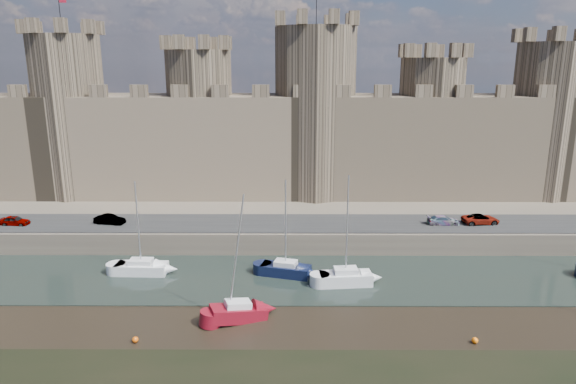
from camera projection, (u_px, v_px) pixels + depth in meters
name	position (u px, v px, depth m)	size (l,w,h in m)	color
water_channel	(305.00, 278.00, 51.41)	(160.00, 12.00, 0.08)	black
quay	(299.00, 182.00, 85.94)	(160.00, 60.00, 2.50)	#4C443A
road	(302.00, 223.00, 60.45)	(160.00, 7.00, 0.10)	black
castle	(296.00, 130.00, 71.69)	(108.50, 11.00, 29.00)	#42382B
car_0	(15.00, 221.00, 59.72)	(1.35, 3.36, 1.15)	gray
car_1	(110.00, 220.00, 60.07)	(1.25, 3.58, 1.18)	gray
car_2	(443.00, 220.00, 59.95)	(1.52, 3.75, 1.09)	gray
car_3	(481.00, 219.00, 60.19)	(1.99, 4.32, 1.20)	gray
sailboat_0	(141.00, 267.00, 52.29)	(5.26, 2.21, 9.71)	silver
sailboat_1	(286.00, 269.00, 51.82)	(5.30, 3.18, 9.95)	black
sailboat_2	(346.00, 277.00, 49.72)	(5.21, 2.42, 10.89)	silver
sailboat_4	(238.00, 311.00, 43.08)	(5.08, 3.41, 11.06)	maroon
buoy_1	(135.00, 340.00, 39.81)	(0.49, 0.49, 0.49)	#E05509
buoy_3	(475.00, 340.00, 39.69)	(0.50, 0.50, 0.50)	orange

